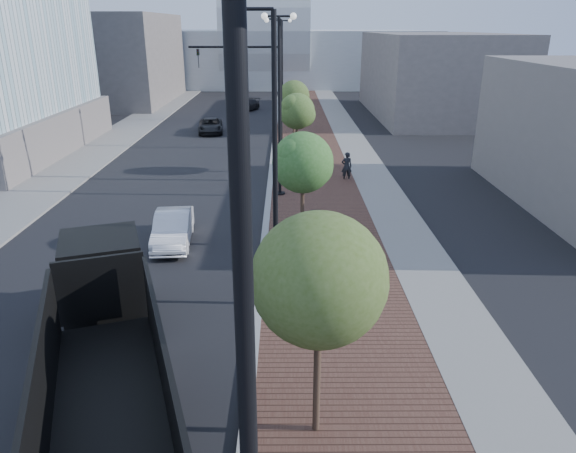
{
  "coord_description": "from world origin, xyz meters",
  "views": [
    {
      "loc": [
        0.93,
        -5.65,
        8.69
      ],
      "look_at": [
        1.0,
        12.0,
        2.0
      ],
      "focal_mm": 33.12,
      "sensor_mm": 36.0,
      "label": 1
    }
  ],
  "objects_px": {
    "white_sedan": "(173,228)",
    "pedestrian": "(347,167)",
    "dump_truck": "(107,335)",
    "dark_car_mid": "(211,126)"
  },
  "relations": [
    {
      "from": "dark_car_mid",
      "to": "pedestrian",
      "type": "height_order",
      "value": "pedestrian"
    },
    {
      "from": "dump_truck",
      "to": "dark_car_mid",
      "type": "xyz_separation_m",
      "value": [
        -1.92,
        34.23,
        -0.71
      ]
    },
    {
      "from": "pedestrian",
      "to": "dark_car_mid",
      "type": "bearing_deg",
      "value": -60.72
    },
    {
      "from": "dump_truck",
      "to": "pedestrian",
      "type": "bearing_deg",
      "value": 47.91
    },
    {
      "from": "white_sedan",
      "to": "pedestrian",
      "type": "distance_m",
      "value": 12.83
    },
    {
      "from": "white_sedan",
      "to": "dump_truck",
      "type": "bearing_deg",
      "value": -93.79
    },
    {
      "from": "white_sedan",
      "to": "dark_car_mid",
      "type": "bearing_deg",
      "value": 88.82
    },
    {
      "from": "pedestrian",
      "to": "dump_truck",
      "type": "bearing_deg",
      "value": 62.48
    },
    {
      "from": "white_sedan",
      "to": "pedestrian",
      "type": "xyz_separation_m",
      "value": [
        8.38,
        9.72,
        0.19
      ]
    },
    {
      "from": "dump_truck",
      "to": "white_sedan",
      "type": "height_order",
      "value": "dump_truck"
    }
  ]
}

